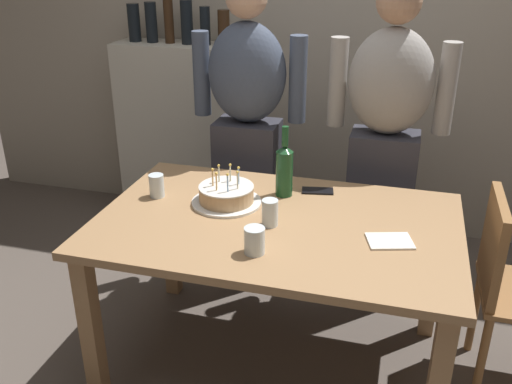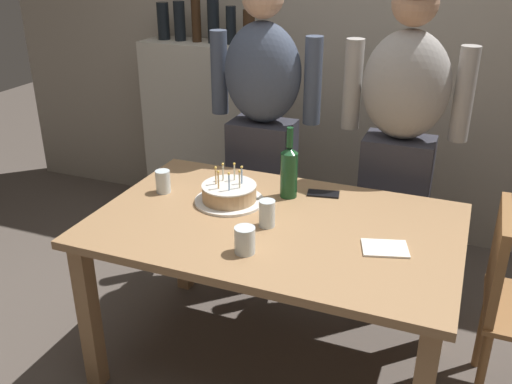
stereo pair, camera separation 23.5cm
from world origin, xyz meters
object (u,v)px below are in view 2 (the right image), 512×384
Objects in this scene: birthday_cake at (229,194)px; person_woman_cardigan at (399,147)px; wine_bottle at (289,170)px; person_man_bearded at (262,130)px; cell_phone at (323,194)px; water_glass_side at (267,213)px; water_glass_near at (245,240)px; water_glass_far at (163,182)px; napkin_stack at (385,248)px.

person_woman_cardigan is (0.64, 0.63, 0.09)m from birthday_cake.
wine_bottle is 0.57m from person_man_bearded.
birthday_cake is 0.44m from cell_phone.
birthday_cake is 2.74× the size of water_glass_side.
water_glass_near is at bearing -58.20° from birthday_cake.
water_glass_far is 0.62× the size of napkin_stack.
water_glass_near is 0.72× the size of cell_phone.
napkin_stack is at bearing 95.87° from person_woman_cardigan.
cell_phone is (0.37, 0.23, -0.04)m from birthday_cake.
water_glass_side is 0.31m from wine_bottle.
napkin_stack is at bearing 24.24° from water_glass_near.
birthday_cake reaches higher than napkin_stack.
water_glass_near is (0.23, -0.38, 0.01)m from birthday_cake.
cell_phone is 0.53m from napkin_stack.
person_woman_cardigan is at bearing 95.87° from napkin_stack.
person_man_bearded is at bearing 107.72° from water_glass_near.
water_glass_side is at bearing -87.84° from wine_bottle.
person_woman_cardigan reaches higher than water_glass_near.
water_glass_near reaches higher than cell_phone.
person_woman_cardigan is at bearing 68.29° from water_glass_near.
water_glass_near is 0.53m from napkin_stack.
wine_bottle is at bearing 49.01° from person_woman_cardigan.
wine_bottle is (-0.01, 0.53, 0.07)m from water_glass_near.
water_glass_near is at bearing 107.72° from person_man_bearded.
wine_bottle is at bearing 91.12° from water_glass_near.
birthday_cake reaches higher than cell_phone.
napkin_stack is 1.13m from person_man_bearded.
wine_bottle is at bearing 34.85° from birthday_cake.
person_woman_cardigan reaches higher than cell_phone.
water_glass_far is at bearing 166.48° from water_glass_side.
cell_phone is 0.50m from person_woman_cardigan.
water_glass_side reaches higher than cell_phone.
water_glass_far is 0.69m from person_man_bearded.
water_glass_near is 0.32× the size of wine_bottle.
person_man_bearded is at bearing 69.69° from water_glass_far.
person_woman_cardigan reaches higher than birthday_cake.
water_glass_near is 0.98× the size of water_glass_far.
person_man_bearded reaches higher than birthday_cake.
person_man_bearded is (-0.80, 0.79, 0.13)m from napkin_stack.
cell_phone is at bearing 28.14° from wine_bottle.
cell_phone is at bearing 138.83° from person_man_bearded.
cell_phone is (0.13, 0.61, -0.05)m from water_glass_near.
wine_bottle is 0.63m from person_woman_cardigan.
person_man_bearded is at bearing 97.92° from birthday_cake.
person_woman_cardigan is at bearing 62.82° from water_glass_side.
person_woman_cardigan is at bearing 33.82° from water_glass_far.
wine_bottle is 2.27× the size of cell_phone.
person_woman_cardigan is at bearing -180.00° from person_man_bearded.
wine_bottle reaches higher than water_glass_near.
birthday_cake is 0.19× the size of person_woman_cardigan.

